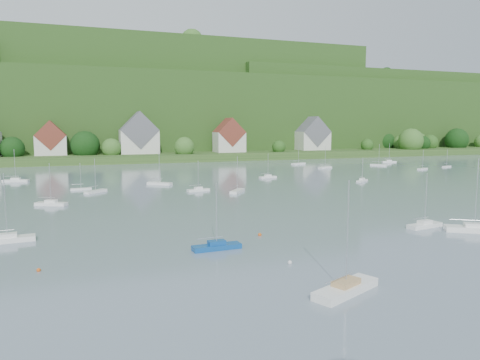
% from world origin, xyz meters
% --- Properties ---
extents(far_shore_strip, '(600.00, 60.00, 3.00)m').
position_xyz_m(far_shore_strip, '(0.00, 200.00, 1.50)').
color(far_shore_strip, '#29491B').
rests_on(far_shore_strip, ground).
extents(forested_ridge, '(620.00, 181.22, 69.89)m').
position_xyz_m(forested_ridge, '(0.39, 268.57, 22.89)').
color(forested_ridge, '#1A3A12').
rests_on(forested_ridge, ground).
extents(village_building_1, '(12.00, 9.36, 14.00)m').
position_xyz_m(village_building_1, '(-30.00, 189.00, 8.75)').
color(village_building_1, silver).
rests_on(village_building_1, far_shore_strip).
extents(village_building_2, '(16.00, 11.44, 18.00)m').
position_xyz_m(village_building_2, '(5.00, 188.00, 10.27)').
color(village_building_2, silver).
rests_on(village_building_2, far_shore_strip).
extents(village_building_3, '(13.00, 10.40, 15.50)m').
position_xyz_m(village_building_3, '(45.00, 186.00, 9.43)').
color(village_building_3, silver).
rests_on(village_building_3, far_shore_strip).
extents(village_building_4, '(15.00, 10.40, 16.50)m').
position_xyz_m(village_building_4, '(90.00, 190.00, 9.59)').
color(village_building_4, silver).
rests_on(village_building_4, far_shore_strip).
extents(near_sailboat_1, '(5.97, 1.98, 7.95)m').
position_xyz_m(near_sailboat_1, '(-3.78, 41.68, 0.43)').
color(near_sailboat_1, '#0F468F').
rests_on(near_sailboat_1, ground).
extents(near_sailboat_2, '(7.62, 4.95, 10.02)m').
position_xyz_m(near_sailboat_2, '(2.91, 24.33, 0.50)').
color(near_sailboat_2, white).
rests_on(near_sailboat_2, ground).
extents(near_sailboat_3, '(6.01, 2.58, 7.86)m').
position_xyz_m(near_sailboat_3, '(28.01, 42.81, 0.43)').
color(near_sailboat_3, white).
rests_on(near_sailboat_3, ground).
extents(near_sailboat_4, '(7.54, 5.84, 10.23)m').
position_xyz_m(near_sailboat_4, '(32.47, 38.22, 0.50)').
color(near_sailboat_4, white).
rests_on(near_sailboat_4, ground).
extents(near_sailboat_6, '(6.64, 2.44, 8.77)m').
position_xyz_m(near_sailboat_6, '(-27.83, 53.74, 0.46)').
color(near_sailboat_6, white).
rests_on(near_sailboat_6, ground).
extents(mooring_buoy_0, '(0.43, 0.43, 0.43)m').
position_xyz_m(mooring_buoy_0, '(-23.11, 39.88, 0.00)').
color(mooring_buoy_0, '#D15415').
rests_on(mooring_buoy_0, ground).
extents(mooring_buoy_1, '(0.48, 0.48, 0.48)m').
position_xyz_m(mooring_buoy_1, '(1.97, 33.64, 0.00)').
color(mooring_buoy_1, silver).
rests_on(mooring_buoy_1, ground).
extents(mooring_buoy_3, '(0.50, 0.50, 0.50)m').
position_xyz_m(mooring_buoy_3, '(3.60, 46.22, 0.00)').
color(mooring_buoy_3, '#D15415').
rests_on(mooring_buoy_3, ground).
extents(far_sailboat_cluster, '(201.24, 75.10, 8.71)m').
position_xyz_m(far_sailboat_cluster, '(5.09, 115.21, 0.37)').
color(far_sailboat_cluster, white).
rests_on(far_sailboat_cluster, ground).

